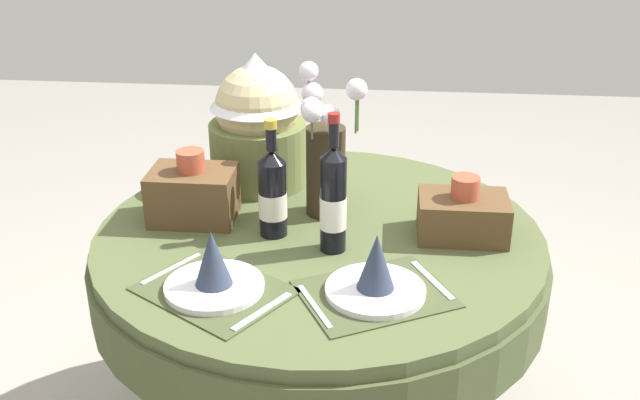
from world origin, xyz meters
The scene contains 9 objects.
dining_table centered at (0.00, 0.00, 0.65)m, with size 1.27×1.27×0.77m.
place_setting_left centered at (-0.22, -0.34, 0.82)m, with size 0.43×0.40×0.16m.
place_setting_right centered at (0.17, -0.32, 0.82)m, with size 0.42×0.39×0.16m.
flower_vase centered at (0.01, 0.11, 0.97)m, with size 0.20×0.22×0.43m.
wine_bottle_left centered at (-0.12, -0.03, 0.90)m, with size 0.08×0.08×0.33m.
wine_bottle_centre centered at (0.05, -0.10, 0.92)m, with size 0.07×0.07×0.38m.
gift_tub_back_left centered at (-0.22, 0.32, 0.99)m, with size 0.30×0.30×0.42m.
woven_basket_side_left centered at (-0.36, 0.04, 0.85)m, with size 0.24×0.17×0.21m.
woven_basket_side_right centered at (0.39, 0.01, 0.84)m, with size 0.24×0.17×0.17m.
Camera 1 is at (0.18, -1.83, 1.72)m, focal length 41.78 mm.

